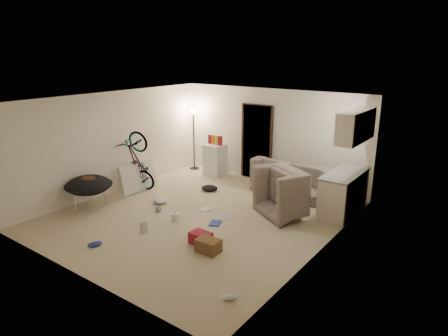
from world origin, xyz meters
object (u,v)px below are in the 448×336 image
Objects in this scene: kitchen_counter at (344,193)px; tv_box at (137,177)px; saucer_chair at (89,189)px; drink_case_b at (201,238)px; armchair at (296,196)px; bicycle at (138,174)px; sofa at (295,182)px; floor_lamp at (194,126)px; mini_fridge at (215,160)px; drink_case_a at (208,246)px; juicer at (175,217)px.

tv_box is at bearing -160.22° from kitchen_counter.
kitchen_counter is at bearing 33.47° from saucer_chair.
tv_box is 2.84× the size of drink_case_b.
armchair is at bearing -142.06° from kitchen_counter.
bicycle is 1.47m from saucer_chair.
kitchen_counter is 0.94× the size of bicycle.
kitchen_counter is at bearing 161.04° from sofa.
bicycle is (-3.35, -2.11, 0.11)m from sofa.
drink_case_b is at bearing 1.96° from saucer_chair.
floor_lamp is 0.85× the size of sofa.
bicycle is 1.80× the size of mini_fridge.
armchair is at bearing 75.43° from drink_case_b.
drink_case_a is 1.53m from juicer.
armchair is at bearing 79.27° from drink_case_a.
tv_box is at bearing 45.35° from armchair.
drink_case_a is (-1.27, -3.17, -0.32)m from kitchen_counter.
armchair is (0.54, -1.10, 0.07)m from sofa.
drink_case_b is at bearing 102.94° from armchair.
bicycle reaches higher than sofa.
mini_fridge is at bearing 112.92° from juicer.
mini_fridge is at bearing 9.33° from armchair.
tv_box is 3.43m from drink_case_b.
floor_lamp is 1.22m from mini_fridge.
mini_fridge reaches higher than saucer_chair.
saucer_chair is (-3.35, -3.58, 0.13)m from sofa.
armchair reaches higher than drink_case_b.
floor_lamp is at bearing 172.34° from kitchen_counter.
saucer_chair is at bearing 178.35° from drink_case_a.
armchair is at bearing 45.86° from juicer.
kitchen_counter is 3.69m from juicer.
sofa is at bearing 161.89° from kitchen_counter.
sofa reaches higher than drink_case_a.
sofa is at bearing 90.79° from drink_case_a.
kitchen_counter is at bearing 43.59° from juicer.
sofa is 2.41× the size of mini_fridge.
sofa is 1.34× the size of bicycle.
mini_fridge is at bearing 125.04° from drink_case_a.
bicycle reaches higher than drink_case_a.
sofa is 4.91m from saucer_chair.
mini_fridge reaches higher than sofa.
sofa is 1.82× the size of armchair.
saucer_chair reaches higher than drink_case_a.
juicer is (2.07, -0.83, -0.27)m from tv_box.
bicycle is (0.10, -2.31, -0.89)m from floor_lamp.
mini_fridge is at bearing -6.62° from floor_lamp.
sofa is (-1.38, 0.45, -0.13)m from kitchen_counter.
kitchen_counter is at bearing -9.73° from mini_fridge.
bicycle reaches higher than saucer_chair.
drink_case_a is (-0.44, -2.52, -0.26)m from armchair.
drink_case_b is (-0.74, -2.37, -0.27)m from armchair.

